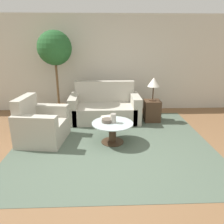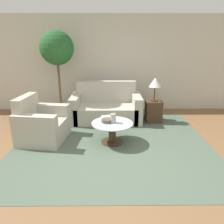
# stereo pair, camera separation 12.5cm
# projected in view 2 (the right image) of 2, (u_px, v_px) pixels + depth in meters

# --- Properties ---
(ground_plane) EXTENTS (14.00, 14.00, 0.00)m
(ground_plane) POSITION_uv_depth(u_px,v_px,m) (110.00, 165.00, 3.55)
(ground_plane) COLOR brown
(wall_back) EXTENTS (10.00, 0.06, 2.60)m
(wall_back) POSITION_uv_depth(u_px,v_px,m) (110.00, 64.00, 6.07)
(wall_back) COLOR beige
(wall_back) RESTS_ON ground_plane
(rug) EXTENTS (3.77, 3.51, 0.01)m
(rug) POSITION_uv_depth(u_px,v_px,m) (112.00, 142.00, 4.33)
(rug) COLOR #4C5B4C
(rug) RESTS_ON ground_plane
(sofa_main) EXTENTS (1.71, 0.90, 0.94)m
(sofa_main) POSITION_uv_depth(u_px,v_px,m) (106.00, 108.00, 5.51)
(sofa_main) COLOR #B2AD9E
(sofa_main) RESTS_ON ground_plane
(armchair) EXTENTS (0.94, 1.03, 0.90)m
(armchair) POSITION_uv_depth(u_px,v_px,m) (40.00, 126.00, 4.37)
(armchair) COLOR #B2AD9E
(armchair) RESTS_ON ground_plane
(coffee_table) EXTENTS (0.80, 0.80, 0.41)m
(coffee_table) POSITION_uv_depth(u_px,v_px,m) (112.00, 130.00, 4.24)
(coffee_table) COLOR #422D1E
(coffee_table) RESTS_ON ground_plane
(side_table) EXTENTS (0.38, 0.38, 0.53)m
(side_table) POSITION_uv_depth(u_px,v_px,m) (153.00, 111.00, 5.39)
(side_table) COLOR #422D1E
(side_table) RESTS_ON ground_plane
(table_lamp) EXTENTS (0.29, 0.29, 0.57)m
(table_lamp) POSITION_uv_depth(u_px,v_px,m) (155.00, 83.00, 5.17)
(table_lamp) COLOR #422D1E
(table_lamp) RESTS_ON side_table
(potted_plant) EXTENTS (0.83, 0.83, 2.17)m
(potted_plant) POSITION_uv_depth(u_px,v_px,m) (57.00, 52.00, 5.36)
(potted_plant) COLOR #93704C
(potted_plant) RESTS_ON ground_plane
(vase) EXTENTS (0.11, 0.11, 0.18)m
(vase) POSITION_uv_depth(u_px,v_px,m) (113.00, 118.00, 4.17)
(vase) COLOR #9E998E
(vase) RESTS_ON coffee_table
(bowl) EXTENTS (0.21, 0.21, 0.07)m
(bowl) POSITION_uv_depth(u_px,v_px,m) (107.00, 121.00, 4.22)
(bowl) COLOR brown
(bowl) RESTS_ON coffee_table
(book_stack) EXTENTS (0.25, 0.21, 0.04)m
(book_stack) POSITION_uv_depth(u_px,v_px,m) (107.00, 117.00, 4.46)
(book_stack) COLOR beige
(book_stack) RESTS_ON coffee_table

